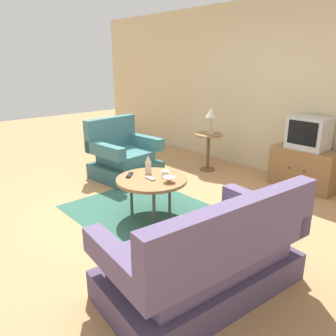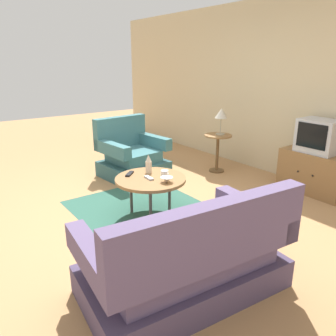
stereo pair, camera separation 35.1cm
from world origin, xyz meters
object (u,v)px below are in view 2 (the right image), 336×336
Objects in this scene: tv_stand at (314,172)px; tv_remote_dark at (130,174)px; couch at (188,261)px; television at (319,136)px; side_table at (218,146)px; bowl at (167,180)px; mug at (165,174)px; vase at (149,164)px; table_lamp at (221,115)px; armchair at (131,157)px; coffee_table at (150,180)px; tv_remote_silver at (149,178)px.

tv_remote_dark is (-0.97, -2.38, 0.20)m from tv_stand.
couch is 3.20× the size of television.
side_table is 2.00m from bowl.
vase is at bearing -164.63° from mug.
tv_stand is 6.37× the size of bowl.
vase is (-0.90, -2.17, -0.22)m from television.
tv_remote_dark is at bearing -76.53° from table_lamp.
side_table is at bearing -26.81° from tv_remote_dark.
side_table is at bearing -121.92° from table_lamp.
armchair is 1.39m from tv_remote_dark.
television reaches higher than couch.
armchair is 1.75m from bowl.
bowl is (0.23, 0.07, 0.06)m from coffee_table.
mug is 0.92× the size of bowl.
tv_remote_dark is (-0.08, -0.22, -0.10)m from vase.
side_table is 4.37× the size of bowl.
table_lamp is at bearing 111.26° from coffee_table.
tv_remote_dark is (0.47, -1.98, -0.46)m from table_lamp.
television is (0.00, 0.01, 0.52)m from tv_stand.
table_lamp reaches higher than vase.
table_lamp is 1.92m from mug.
mug is at bearing -64.05° from side_table.
side_table is 1.46× the size of table_lamp.
side_table is 1.21× the size of television.
armchair is 1.54m from coffee_table.
armchair is at bearing -18.33° from tv_remote_silver.
tv_remote_silver is at bearing -68.65° from table_lamp.
tv_stand is at bearing 122.19° from armchair.
tv_remote_dark is (1.18, -0.71, 0.18)m from armchair.
armchair is 2.99m from couch.
armchair is 2.78m from television.
table_lamp is at bearing 118.07° from bowl.
armchair is at bearing -142.10° from television.
television is (2.16, 1.68, 0.50)m from armchair.
side_table is (-0.73, 1.81, 0.00)m from coffee_table.
tv_remote_silver is (-0.71, -2.28, 0.20)m from tv_stand.
armchair is 1.94× the size of television.
coffee_table is 1.96m from side_table.
television is at bearing -63.13° from tv_remote_dark.
tv_stand is 6.12× the size of tv_remote_silver.
tv_remote_silver is (0.18, -0.12, -0.10)m from vase.
television reaches higher than armchair.
vase is at bearing 72.94° from couch.
mug is at bearing -88.72° from tv_remote_dark.
armchair reaches higher than tv_remote_dark.
coffee_table is at bearing -116.04° from mug.
side_table is at bearing -163.51° from tv_stand.
couch is 7.27× the size of vase.
mug is at bearing 15.37° from vase.
armchair is at bearing 158.11° from coffee_table.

